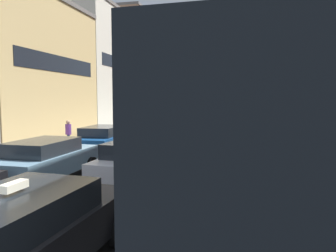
{
  "coord_description": "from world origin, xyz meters",
  "views": [
    {
      "loc": [
        3.33,
        -2.38,
        2.9
      ],
      "look_at": [
        0.0,
        12.0,
        1.6
      ],
      "focal_mm": 33.17,
      "sensor_mm": 36.0,
      "label": 1
    }
  ],
  "objects_px": {
    "sedan_right_lane_behind_truck": "(241,151)",
    "pedestrian_mid_sidewalk": "(68,132)",
    "taxi_centre_lane_front": "(24,234)",
    "sedan_left_lane_third": "(104,139)",
    "sedan_left_lane_fifth": "(159,123)",
    "bus_mid_queue_primary": "(210,109)",
    "hatchback_centre_lane_third": "(168,141)",
    "coupe_centre_lane_fourth": "(189,130)",
    "removalist_box_truck": "(260,150)",
    "sedan_centre_lane_fifth": "(198,124)",
    "sedan_centre_lane_second": "(139,160)",
    "wagon_left_lane_second": "(46,159)",
    "sedan_left_lane_fourth": "(139,130)"
  },
  "relations": [
    {
      "from": "sedan_right_lane_behind_truck",
      "to": "pedestrian_mid_sidewalk",
      "type": "xyz_separation_m",
      "value": [
        -9.84,
        3.58,
        0.15
      ]
    },
    {
      "from": "removalist_box_truck",
      "to": "pedestrian_mid_sidewalk",
      "type": "distance_m",
      "value": 14.57
    },
    {
      "from": "taxi_centre_lane_front",
      "to": "removalist_box_truck",
      "type": "bearing_deg",
      "value": -60.92
    },
    {
      "from": "hatchback_centre_lane_third",
      "to": "sedan_left_lane_fourth",
      "type": "xyz_separation_m",
      "value": [
        -3.25,
        5.11,
        0.0
      ]
    },
    {
      "from": "taxi_centre_lane_front",
      "to": "coupe_centre_lane_fourth",
      "type": "distance_m",
      "value": 16.55
    },
    {
      "from": "taxi_centre_lane_front",
      "to": "sedan_centre_lane_fifth",
      "type": "relative_size",
      "value": 1.01
    },
    {
      "from": "sedan_centre_lane_second",
      "to": "sedan_left_lane_fourth",
      "type": "distance_m",
      "value": 10.69
    },
    {
      "from": "removalist_box_truck",
      "to": "sedan_centre_lane_fifth",
      "type": "bearing_deg",
      "value": 12.68
    },
    {
      "from": "removalist_box_truck",
      "to": "sedan_centre_lane_second",
      "type": "relative_size",
      "value": 1.77
    },
    {
      "from": "taxi_centre_lane_front",
      "to": "sedan_left_lane_third",
      "type": "bearing_deg",
      "value": 21.6
    },
    {
      "from": "removalist_box_truck",
      "to": "sedan_right_lane_behind_truck",
      "type": "relative_size",
      "value": 1.78
    },
    {
      "from": "wagon_left_lane_second",
      "to": "sedan_left_lane_fourth",
      "type": "height_order",
      "value": "same"
    },
    {
      "from": "removalist_box_truck",
      "to": "sedan_left_lane_fifth",
      "type": "height_order",
      "value": "removalist_box_truck"
    },
    {
      "from": "wagon_left_lane_second",
      "to": "sedan_centre_lane_fifth",
      "type": "bearing_deg",
      "value": -10.12
    },
    {
      "from": "wagon_left_lane_second",
      "to": "sedan_centre_lane_fifth",
      "type": "height_order",
      "value": "same"
    },
    {
      "from": "wagon_left_lane_second",
      "to": "hatchback_centre_lane_third",
      "type": "xyz_separation_m",
      "value": [
        3.09,
        5.61,
        0.0
      ]
    },
    {
      "from": "coupe_centre_lane_fourth",
      "to": "bus_mid_queue_primary",
      "type": "relative_size",
      "value": 0.41
    },
    {
      "from": "sedan_left_lane_fifth",
      "to": "pedestrian_mid_sidewalk",
      "type": "relative_size",
      "value": 2.59
    },
    {
      "from": "sedan_centre_lane_fifth",
      "to": "sedan_right_lane_behind_truck",
      "type": "distance_m",
      "value": 13.75
    },
    {
      "from": "taxi_centre_lane_front",
      "to": "sedan_right_lane_behind_truck",
      "type": "bearing_deg",
      "value": -18.13
    },
    {
      "from": "hatchback_centre_lane_third",
      "to": "coupe_centre_lane_fourth",
      "type": "height_order",
      "value": "same"
    },
    {
      "from": "taxi_centre_lane_front",
      "to": "sedan_right_lane_behind_truck",
      "type": "xyz_separation_m",
      "value": [
        3.34,
        8.63,
        -0.0
      ]
    },
    {
      "from": "sedan_left_lane_third",
      "to": "wagon_left_lane_second",
      "type": "bearing_deg",
      "value": -179.32
    },
    {
      "from": "taxi_centre_lane_front",
      "to": "sedan_left_lane_third",
      "type": "distance_m",
      "value": 11.35
    },
    {
      "from": "sedan_left_lane_fifth",
      "to": "bus_mid_queue_primary",
      "type": "distance_m",
      "value": 9.31
    },
    {
      "from": "sedan_left_lane_fourth",
      "to": "bus_mid_queue_primary",
      "type": "xyz_separation_m",
      "value": [
        3.48,
        13.98,
        0.96
      ]
    },
    {
      "from": "sedan_left_lane_fifth",
      "to": "sedan_right_lane_behind_truck",
      "type": "xyz_separation_m",
      "value": [
        6.76,
        -12.86,
        0.0
      ]
    },
    {
      "from": "hatchback_centre_lane_third",
      "to": "sedan_centre_lane_fifth",
      "type": "height_order",
      "value": "same"
    },
    {
      "from": "sedan_left_lane_third",
      "to": "pedestrian_mid_sidewalk",
      "type": "xyz_separation_m",
      "value": [
        -2.88,
        1.45,
        0.15
      ]
    },
    {
      "from": "sedan_left_lane_fifth",
      "to": "bus_mid_queue_primary",
      "type": "bearing_deg",
      "value": -22.05
    },
    {
      "from": "removalist_box_truck",
      "to": "sedan_centre_lane_second",
      "type": "distance_m",
      "value": 5.72
    },
    {
      "from": "bus_mid_queue_primary",
      "to": "removalist_box_truck",
      "type": "bearing_deg",
      "value": -174.43
    },
    {
      "from": "sedan_centre_lane_second",
      "to": "sedan_centre_lane_fifth",
      "type": "bearing_deg",
      "value": 3.79
    },
    {
      "from": "taxi_centre_lane_front",
      "to": "pedestrian_mid_sidewalk",
      "type": "relative_size",
      "value": 2.64
    },
    {
      "from": "taxi_centre_lane_front",
      "to": "coupe_centre_lane_fourth",
      "type": "height_order",
      "value": "taxi_centre_lane_front"
    },
    {
      "from": "sedan_centre_lane_fifth",
      "to": "sedan_left_lane_fifth",
      "type": "height_order",
      "value": "same"
    },
    {
      "from": "sedan_right_lane_behind_truck",
      "to": "sedan_left_lane_fourth",
      "type": "bearing_deg",
      "value": 40.25
    },
    {
      "from": "pedestrian_mid_sidewalk",
      "to": "bus_mid_queue_primary",
      "type": "bearing_deg",
      "value": 39.98
    },
    {
      "from": "hatchback_centre_lane_third",
      "to": "bus_mid_queue_primary",
      "type": "relative_size",
      "value": 0.42
    },
    {
      "from": "sedan_centre_lane_fifth",
      "to": "wagon_left_lane_second",
      "type": "bearing_deg",
      "value": 170.25
    },
    {
      "from": "sedan_centre_lane_fifth",
      "to": "sedan_left_lane_fifth",
      "type": "relative_size",
      "value": 1.01
    },
    {
      "from": "coupe_centre_lane_fourth",
      "to": "taxi_centre_lane_front",
      "type": "bearing_deg",
      "value": 178.82
    },
    {
      "from": "coupe_centre_lane_fourth",
      "to": "sedan_left_lane_fifth",
      "type": "bearing_deg",
      "value": 33.23
    },
    {
      "from": "wagon_left_lane_second",
      "to": "bus_mid_queue_primary",
      "type": "xyz_separation_m",
      "value": [
        3.32,
        24.7,
        0.96
      ]
    },
    {
      "from": "hatchback_centre_lane_third",
      "to": "coupe_centre_lane_fourth",
      "type": "distance_m",
      "value": 5.55
    },
    {
      "from": "hatchback_centre_lane_third",
      "to": "sedan_left_lane_third",
      "type": "xyz_separation_m",
      "value": [
        -3.4,
        -0.24,
        0.0
      ]
    },
    {
      "from": "sedan_left_lane_third",
      "to": "bus_mid_queue_primary",
      "type": "relative_size",
      "value": 0.41
    },
    {
      "from": "taxi_centre_lane_front",
      "to": "sedan_left_lane_fifth",
      "type": "xyz_separation_m",
      "value": [
        -3.42,
        21.49,
        -0.0
      ]
    },
    {
      "from": "bus_mid_queue_primary",
      "to": "taxi_centre_lane_front",
      "type": "bearing_deg",
      "value": 178.3
    },
    {
      "from": "sedan_left_lane_third",
      "to": "coupe_centre_lane_fourth",
      "type": "relative_size",
      "value": 1.01
    }
  ]
}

